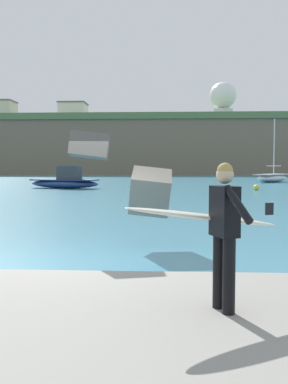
# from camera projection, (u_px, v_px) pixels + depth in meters

# --- Properties ---
(ground_plane) EXTENTS (400.00, 400.00, 0.00)m
(ground_plane) POSITION_uv_depth(u_px,v_px,m) (86.00, 261.00, 9.27)
(ground_plane) COLOR teal
(walkway_path) EXTENTS (48.00, 4.40, 0.24)m
(walkway_path) POSITION_uv_depth(u_px,v_px,m) (23.00, 324.00, 5.28)
(walkway_path) COLOR gray
(walkway_path) RESTS_ON ground
(breakwater_jetty) EXTENTS (31.57, 7.22, 3.54)m
(breakwater_jetty) POSITION_uv_depth(u_px,v_px,m) (264.00, 190.00, 10.37)
(breakwater_jetty) COLOR gray
(breakwater_jetty) RESTS_ON ground
(surfer_with_board) EXTENTS (2.07, 1.45, 1.78)m
(surfer_with_board) POSITION_uv_depth(u_px,v_px,m) (217.00, 224.00, 5.43)
(surfer_with_board) COLOR black
(surfer_with_board) RESTS_ON walkway_path
(boat_near_centre) EXTENTS (6.29, 3.32, 1.89)m
(boat_near_centre) POSITION_uv_depth(u_px,v_px,m) (65.00, 181.00, 36.90)
(boat_near_centre) COLOR navy
(boat_near_centre) RESTS_ON ground
(boat_near_right) EXTENTS (5.08, 5.58, 6.96)m
(boat_near_right) POSITION_uv_depth(u_px,v_px,m) (272.00, 178.00, 49.37)
(boat_near_right) COLOR white
(boat_near_right) RESTS_ON ground
(mooring_buoy_inner) EXTENTS (0.44, 0.44, 0.44)m
(mooring_buoy_inner) POSITION_uv_depth(u_px,v_px,m) (154.00, 186.00, 35.78)
(mooring_buoy_inner) COLOR silver
(mooring_buoy_inner) RESTS_ON ground
(mooring_buoy_middle) EXTENTS (0.44, 0.44, 0.44)m
(mooring_buoy_middle) POSITION_uv_depth(u_px,v_px,m) (256.00, 187.00, 33.97)
(mooring_buoy_middle) COLOR yellow
(mooring_buoy_middle) RESTS_ON ground
(headland_bluff) EXTENTS (81.87, 34.29, 11.30)m
(headland_bluff) POSITION_uv_depth(u_px,v_px,m) (106.00, 147.00, 98.60)
(headland_bluff) COLOR #756651
(headland_bluff) RESTS_ON ground
(radar_dome) EXTENTS (6.10, 6.10, 9.37)m
(radar_dome) POSITION_uv_depth(u_px,v_px,m) (223.00, 100.00, 103.00)
(radar_dome) COLOR silver
(radar_dome) RESTS_ON headland_bluff
(station_building_west) EXTENTS (4.72, 5.73, 4.74)m
(station_building_west) POSITION_uv_depth(u_px,v_px,m) (4.00, 111.00, 100.28)
(station_building_west) COLOR beige
(station_building_west) RESTS_ON headland_bluff
(station_building_central) EXTENTS (6.43, 6.55, 5.25)m
(station_building_central) POSITION_uv_depth(u_px,v_px,m) (73.00, 114.00, 107.33)
(station_building_central) COLOR silver
(station_building_central) RESTS_ON headland_bluff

